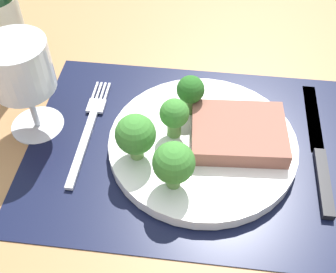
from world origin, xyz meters
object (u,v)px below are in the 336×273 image
Objects in this scene: wine_glass at (17,72)px; fork at (85,128)px; steak at (235,132)px; knife at (315,154)px; plate at (199,144)px.

fork is at bearing -1.68° from wine_glass.
steak is 10.81cm from knife.
fork is 0.83× the size of knife.
knife is at bearing -1.59° from steak.
wine_glass reaches higher than fork.
steak is (4.36, 0.82, 1.91)cm from plate.
steak is 27.71cm from wine_glass.
wine_glass reaches higher than plate.
plate is 15.44cm from fork.
fork is 1.42× the size of wine_glass.
wine_glass is (-7.21, 0.21, 8.89)cm from fork.
knife reaches higher than fork.
steak reaches higher than fork.
knife is 38.53cm from wine_glass.
fork is (-15.37, 1.42, -0.55)cm from plate.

